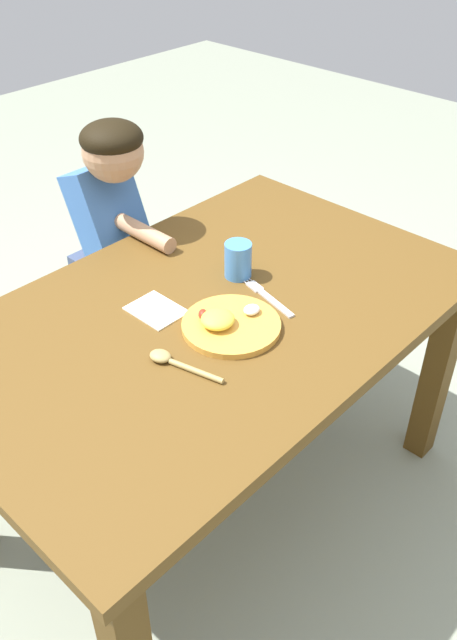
{
  "coord_description": "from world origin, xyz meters",
  "views": [
    {
      "loc": [
        -0.94,
        -0.94,
        1.7
      ],
      "look_at": [
        -0.02,
        -0.08,
        0.76
      ],
      "focal_mm": 36.58,
      "sensor_mm": 36.0,
      "label": 1
    }
  ],
  "objects_px": {
    "spoon": "(172,361)",
    "drinking_cup": "(238,260)",
    "fork": "(267,296)",
    "person": "(113,260)",
    "plate": "(229,324)"
  },
  "relations": [
    {
      "from": "plate",
      "to": "spoon",
      "type": "bearing_deg",
      "value": 179.25
    },
    {
      "from": "spoon",
      "to": "person",
      "type": "height_order",
      "value": "person"
    },
    {
      "from": "fork",
      "to": "plate",
      "type": "bearing_deg",
      "value": 109.66
    },
    {
      "from": "drinking_cup",
      "to": "person",
      "type": "relative_size",
      "value": 0.09
    },
    {
      "from": "person",
      "to": "drinking_cup",
      "type": "bearing_deg",
      "value": 95.39
    },
    {
      "from": "spoon",
      "to": "person",
      "type": "relative_size",
      "value": 0.18
    },
    {
      "from": "person",
      "to": "spoon",
      "type": "bearing_deg",
      "value": 63.18
    },
    {
      "from": "drinking_cup",
      "to": "spoon",
      "type": "bearing_deg",
      "value": -159.4
    },
    {
      "from": "drinking_cup",
      "to": "person",
      "type": "xyz_separation_m",
      "value": [
        -0.05,
        0.5,
        -0.19
      ]
    },
    {
      "from": "fork",
      "to": "person",
      "type": "relative_size",
      "value": 0.21
    },
    {
      "from": "plate",
      "to": "person",
      "type": "distance_m",
      "value": 0.68
    },
    {
      "from": "spoon",
      "to": "drinking_cup",
      "type": "distance_m",
      "value": 0.4
    },
    {
      "from": "fork",
      "to": "spoon",
      "type": "distance_m",
      "value": 0.35
    },
    {
      "from": "plate",
      "to": "person",
      "type": "relative_size",
      "value": 0.23
    },
    {
      "from": "plate",
      "to": "fork",
      "type": "distance_m",
      "value": 0.16
    }
  ]
}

